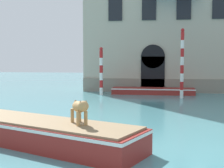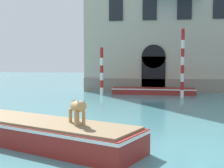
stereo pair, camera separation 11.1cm
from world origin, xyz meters
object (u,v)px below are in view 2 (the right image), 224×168
Objects in this scene: boat_foreground at (11,127)px; mooring_pole_0 at (102,71)px; dog_on_deck at (78,108)px; mooring_pole_2 at (183,63)px; boat_moored_near_palazzo at (154,91)px.

mooring_pole_0 is (0.38, 12.88, 1.34)m from boat_foreground.
dog_on_deck is 13.93m from mooring_pole_0.
mooring_pole_0 is at bearing 169.41° from mooring_pole_2.
mooring_pole_2 reaches higher than dog_on_deck.
boat_foreground is at bearing -116.82° from mooring_pole_2.
mooring_pole_2 is (3.56, 12.72, 1.10)m from dog_on_deck.
boat_foreground is at bearing -105.60° from boat_moored_near_palazzo.
mooring_pole_2 is (5.60, -1.05, 0.57)m from mooring_pole_0.
boat_moored_near_palazzo is at bearing 141.34° from dog_on_deck.
mooring_pole_0 is at bearing 156.01° from dog_on_deck.
boat_moored_near_palazzo is 4.14m from mooring_pole_0.
dog_on_deck is 0.15× the size of boat_moored_near_palazzo.
boat_moored_near_palazzo is 3.59m from mooring_pole_2.
boat_moored_near_palazzo is at bearing 130.94° from mooring_pole_2.
boat_foreground is 12.96m from mooring_pole_0.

